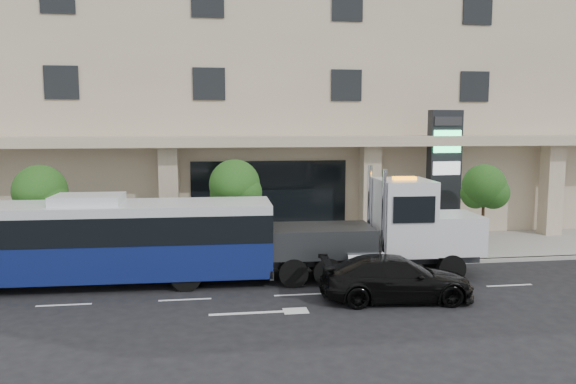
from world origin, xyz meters
The scene contains 11 objects.
ground centered at (0.00, 0.00, 0.00)m, with size 120.00×120.00×0.00m, color black.
sidewalk centered at (0.00, 5.00, 0.07)m, with size 120.00×6.00×0.15m, color gray.
curb centered at (0.00, 2.00, 0.07)m, with size 120.00×0.30×0.15m, color gray.
convention_center centered at (0.00, 15.42, 9.97)m, with size 60.00×17.60×20.00m.
tree_left centered at (-9.97, 3.59, 3.11)m, with size 2.27×2.20×4.22m.
tree_mid centered at (-1.97, 3.59, 3.26)m, with size 2.28×2.20×4.38m.
tree_right centered at (9.53, 3.59, 3.04)m, with size 2.10×2.00×4.04m.
city_bus centered at (-7.56, 0.83, 1.74)m, with size 13.59×3.18×3.43m.
tow_truck centered at (3.60, 0.34, 1.80)m, with size 9.61×2.72×4.37m.
black_sedan centered at (3.20, -2.55, 0.76)m, with size 2.13×5.24×1.52m, color black.
signage_pylon centered at (8.48, 5.78, 3.48)m, with size 1.67×0.70×6.56m.
Camera 1 is at (-3.17, -20.57, 6.03)m, focal length 35.00 mm.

